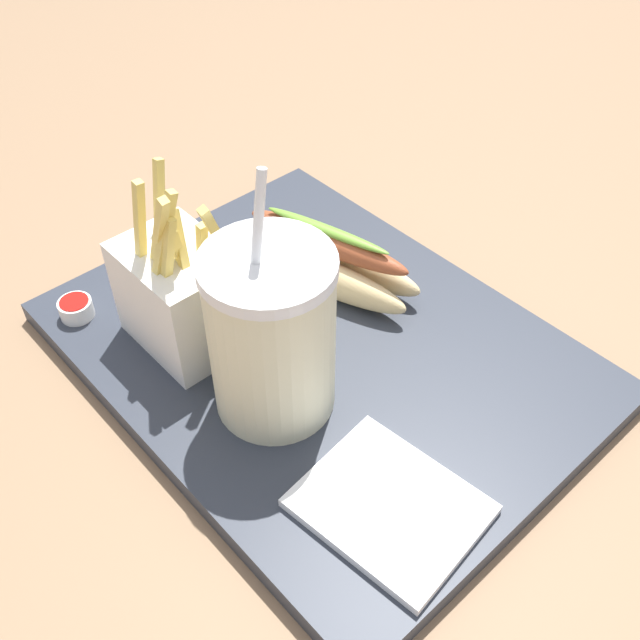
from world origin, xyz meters
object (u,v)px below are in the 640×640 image
hot_dog_1 (327,261)px  napkin_stack (390,506)px  fries_basket (182,294)px  soda_cup (272,335)px  ketchup_cup_1 (76,308)px

hot_dog_1 → napkin_stack: bearing=147.8°
fries_basket → hot_dog_1: size_ratio=0.89×
soda_cup → ketchup_cup_1: size_ratio=6.95×
soda_cup → ketchup_cup_1: bearing=19.8°
hot_dog_1 → napkin_stack: size_ratio=1.55×
soda_cup → fries_basket: bearing=6.1°
ketchup_cup_1 → fries_basket: bearing=-146.5°
soda_cup → napkin_stack: soda_cup is taller
soda_cup → ketchup_cup_1: soda_cup is taller
fries_basket → napkin_stack: size_ratio=1.39×
fries_basket → hot_dog_1: 0.15m
soda_cup → hot_dog_1: 0.16m
ketchup_cup_1 → soda_cup: bearing=-160.2°
hot_dog_1 → ketchup_cup_1: bearing=59.5°
fries_basket → napkin_stack: fries_basket is taller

